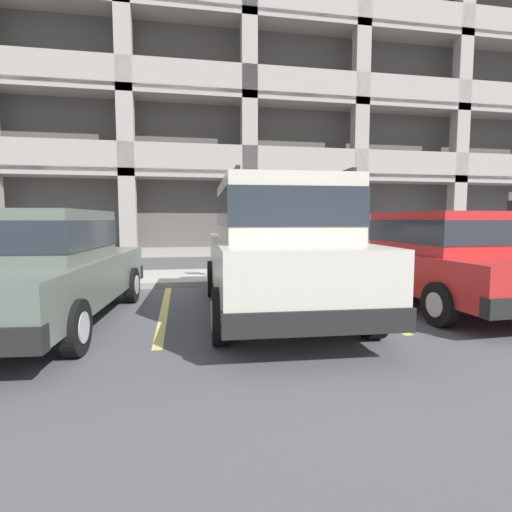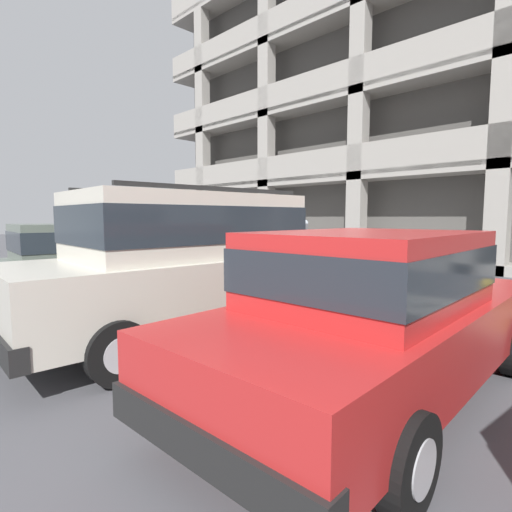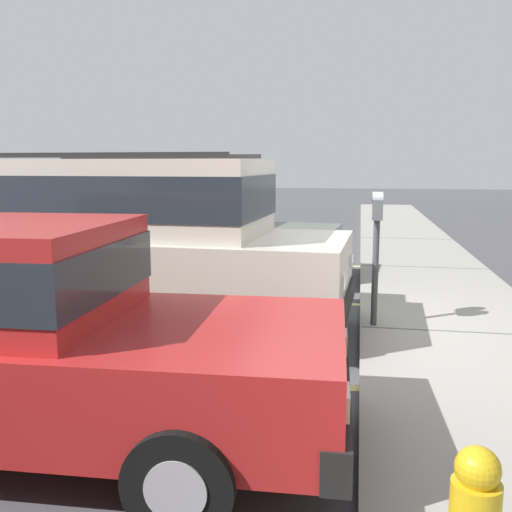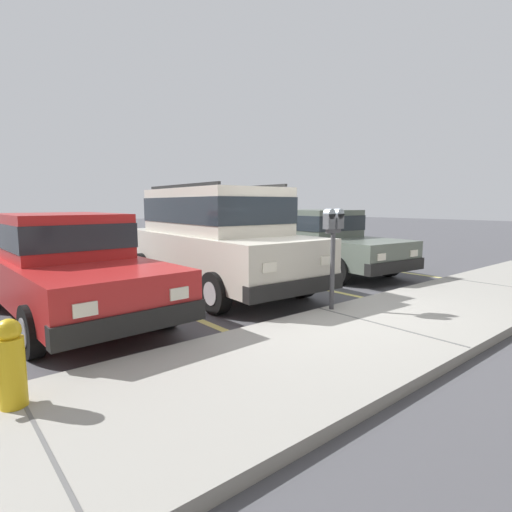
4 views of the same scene
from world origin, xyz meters
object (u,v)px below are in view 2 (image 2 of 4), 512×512
at_px(silver_suv, 191,259).
at_px(parking_meter_near, 299,240).
at_px(dark_hatchback, 377,310).
at_px(red_sedan, 85,261).

distance_m(silver_suv, parking_meter_near, 2.70).
bearing_deg(dark_hatchback, silver_suv, -179.83).
distance_m(dark_hatchback, parking_meter_near, 3.98).
xyz_separation_m(silver_suv, red_sedan, (-3.21, -0.18, -0.27)).
bearing_deg(red_sedan, parking_meter_near, 49.39).
xyz_separation_m(silver_suv, parking_meter_near, (-0.27, 2.68, 0.15)).
height_order(silver_suv, dark_hatchback, silver_suv).
distance_m(red_sedan, dark_hatchback, 5.96).
height_order(red_sedan, dark_hatchback, same).
bearing_deg(parking_meter_near, red_sedan, -135.78).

